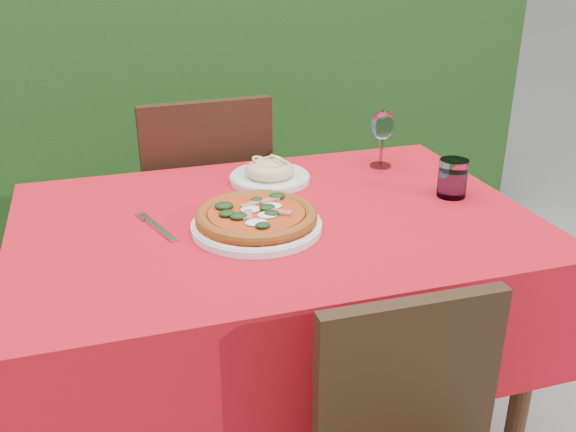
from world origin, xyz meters
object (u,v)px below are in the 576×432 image
object	(u,v)px
pasta_plate	(270,173)
wine_glass	(383,128)
fork	(160,229)
pizza_plate	(257,219)
water_glass	(452,180)
chair_far	(204,208)

from	to	relation	value
pasta_plate	wine_glass	xyz separation A→B (m)	(0.35, 0.02, 0.10)
wine_glass	fork	size ratio (longest dim) A/B	0.81
pizza_plate	water_glass	distance (m)	0.55
pizza_plate	wine_glass	size ratio (longest dim) A/B	1.79
wine_glass	fork	xyz separation A→B (m)	(-0.69, -0.26, -0.12)
water_glass	fork	bearing A→B (deg)	179.30
pasta_plate	fork	size ratio (longest dim) A/B	1.07
pasta_plate	water_glass	size ratio (longest dim) A/B	2.24
water_glass	wine_glass	distance (m)	0.29
wine_glass	pasta_plate	bearing A→B (deg)	-176.46
pizza_plate	pasta_plate	size ratio (longest dim) A/B	1.36
wine_glass	pizza_plate	bearing A→B (deg)	-145.22
chair_far	pizza_plate	size ratio (longest dim) A/B	3.00
pasta_plate	fork	distance (m)	0.42
pizza_plate	wine_glass	xyz separation A→B (m)	(0.47, 0.33, 0.09)
pasta_plate	wine_glass	world-z (taller)	wine_glass
water_glass	fork	xyz separation A→B (m)	(-0.77, 0.01, -0.04)
water_glass	wine_glass	size ratio (longest dim) A/B	0.59
chair_far	pasta_plate	distance (m)	0.46
pasta_plate	water_glass	distance (m)	0.50
chair_far	water_glass	xyz separation A→B (m)	(0.56, -0.62, 0.26)
wine_glass	water_glass	bearing A→B (deg)	-73.71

